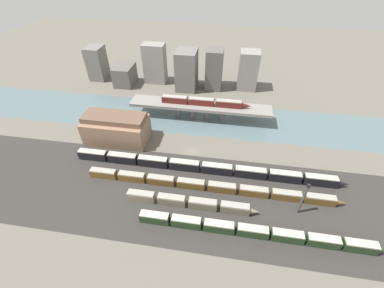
{
  "coord_description": "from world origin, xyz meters",
  "views": [
    {
      "loc": [
        13.26,
        -82.27,
        72.94
      ],
      "look_at": [
        0.0,
        0.9,
        3.17
      ],
      "focal_mm": 24.0,
      "sensor_mm": 36.0,
      "label": 1
    }
  ],
  "objects_px": {
    "train_yard_outer": "(204,167)",
    "train_on_bridge": "(205,102)",
    "train_yard_near": "(256,232)",
    "train_yard_mid": "(190,203)",
    "signal_tower": "(303,199)",
    "train_yard_far": "(210,186)",
    "warehouse_building": "(117,128)"
  },
  "relations": [
    {
      "from": "train_yard_outer",
      "to": "train_on_bridge",
      "type": "bearing_deg",
      "value": 96.64
    },
    {
      "from": "train_yard_near",
      "to": "train_yard_mid",
      "type": "relative_size",
      "value": 1.65
    },
    {
      "from": "train_yard_mid",
      "to": "signal_tower",
      "type": "distance_m",
      "value": 36.63
    },
    {
      "from": "train_yard_mid",
      "to": "signal_tower",
      "type": "height_order",
      "value": "signal_tower"
    },
    {
      "from": "signal_tower",
      "to": "train_on_bridge",
      "type": "bearing_deg",
      "value": 126.6
    },
    {
      "from": "train_on_bridge",
      "to": "train_yard_near",
      "type": "relative_size",
      "value": 0.58
    },
    {
      "from": "train_yard_near",
      "to": "train_yard_outer",
      "type": "bearing_deg",
      "value": 127.72
    },
    {
      "from": "train_yard_outer",
      "to": "signal_tower",
      "type": "relative_size",
      "value": 7.66
    },
    {
      "from": "train_yard_far",
      "to": "warehouse_building",
      "type": "relative_size",
      "value": 3.43
    },
    {
      "from": "train_yard_near",
      "to": "train_yard_outer",
      "type": "height_order",
      "value": "train_yard_outer"
    },
    {
      "from": "train_yard_outer",
      "to": "train_yard_far",
      "type": "bearing_deg",
      "value": -69.72
    },
    {
      "from": "train_on_bridge",
      "to": "warehouse_building",
      "type": "bearing_deg",
      "value": -147.96
    },
    {
      "from": "train_yard_far",
      "to": "warehouse_building",
      "type": "distance_m",
      "value": 49.91
    },
    {
      "from": "train_yard_mid",
      "to": "signal_tower",
      "type": "relative_size",
      "value": 3.3
    },
    {
      "from": "train_yard_mid",
      "to": "warehouse_building",
      "type": "height_order",
      "value": "warehouse_building"
    },
    {
      "from": "train_yard_far",
      "to": "train_on_bridge",
      "type": "bearing_deg",
      "value": 99.4
    },
    {
      "from": "warehouse_building",
      "to": "signal_tower",
      "type": "xyz_separation_m",
      "value": [
        74.37,
        -28.28,
        0.82
      ]
    },
    {
      "from": "train_yard_near",
      "to": "train_on_bridge",
      "type": "bearing_deg",
      "value": 110.89
    },
    {
      "from": "train_on_bridge",
      "to": "train_yard_mid",
      "type": "xyz_separation_m",
      "value": [
        1.81,
        -54.34,
        -7.74
      ]
    },
    {
      "from": "train_yard_near",
      "to": "signal_tower",
      "type": "distance_m",
      "value": 18.69
    },
    {
      "from": "train_yard_near",
      "to": "train_yard_far",
      "type": "xyz_separation_m",
      "value": [
        -16.08,
        16.15,
        -0.12
      ]
    },
    {
      "from": "train_yard_near",
      "to": "train_yard_far",
      "type": "relative_size",
      "value": 0.81
    },
    {
      "from": "train_yard_mid",
      "to": "train_yard_far",
      "type": "xyz_separation_m",
      "value": [
        5.79,
        8.45,
        -0.15
      ]
    },
    {
      "from": "warehouse_building",
      "to": "train_yard_mid",
      "type": "bearing_deg",
      "value": -39.5
    },
    {
      "from": "train_on_bridge",
      "to": "train_yard_mid",
      "type": "distance_m",
      "value": 54.92
    },
    {
      "from": "train_yard_near",
      "to": "warehouse_building",
      "type": "bearing_deg",
      "value": 146.87
    },
    {
      "from": "train_yard_near",
      "to": "train_yard_outer",
      "type": "relative_size",
      "value": 0.71
    },
    {
      "from": "train_yard_near",
      "to": "signal_tower",
      "type": "bearing_deg",
      "value": 37.54
    },
    {
      "from": "train_yard_mid",
      "to": "train_yard_far",
      "type": "relative_size",
      "value": 0.49
    },
    {
      "from": "train_yard_far",
      "to": "signal_tower",
      "type": "bearing_deg",
      "value": -9.72
    },
    {
      "from": "train_on_bridge",
      "to": "train_yard_far",
      "type": "height_order",
      "value": "train_on_bridge"
    },
    {
      "from": "train_yard_near",
      "to": "train_yard_mid",
      "type": "xyz_separation_m",
      "value": [
        -21.87,
        7.71,
        0.03
      ]
    }
  ]
}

